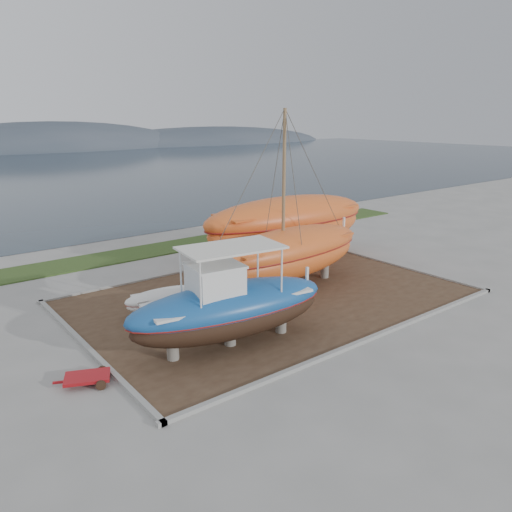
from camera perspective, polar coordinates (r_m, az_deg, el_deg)
ground at (r=21.77m, az=8.54°, el=-7.64°), size 140.00×140.00×0.00m
dirt_patch at (r=24.46m, az=1.75°, el=-4.70°), size 18.00×12.00×0.06m
curb_frame at (r=24.44m, az=1.75°, el=-4.60°), size 18.60×12.60×0.15m
grass_strip at (r=33.69m, az=-10.83°, el=0.82°), size 44.00×3.00×0.08m
blue_caique at (r=18.81m, az=-3.05°, el=-4.71°), size 8.36×3.57×3.90m
white_dinghy at (r=22.50m, az=-10.02°, el=-5.15°), size 4.02×1.99×1.16m
orange_sailboat at (r=24.44m, az=3.97°, el=6.09°), size 9.71×3.44×8.85m
orange_bare_hull at (r=30.16m, az=3.66°, el=3.06°), size 11.72×4.09×3.78m
red_trailer at (r=17.91m, az=-18.70°, el=-13.24°), size 2.42×1.87×0.31m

